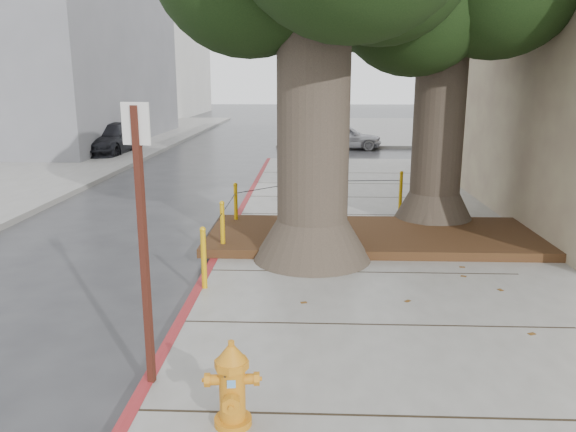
# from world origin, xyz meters

# --- Properties ---
(ground) EXTENTS (140.00, 140.00, 0.00)m
(ground) POSITION_xyz_m (0.00, 0.00, 0.00)
(ground) COLOR #28282B
(ground) RESTS_ON ground
(sidewalk_far) EXTENTS (16.00, 20.00, 0.15)m
(sidewalk_far) POSITION_xyz_m (6.00, 30.00, 0.07)
(sidewalk_far) COLOR slate
(sidewalk_far) RESTS_ON ground
(curb_red) EXTENTS (0.14, 26.00, 0.16)m
(curb_red) POSITION_xyz_m (-2.00, 2.50, 0.07)
(curb_red) COLOR maroon
(curb_red) RESTS_ON ground
(planter_bed) EXTENTS (6.40, 2.60, 0.16)m
(planter_bed) POSITION_xyz_m (0.90, 3.90, 0.23)
(planter_bed) COLOR black
(planter_bed) RESTS_ON sidewalk_main
(building_far_grey) EXTENTS (12.00, 16.00, 12.00)m
(building_far_grey) POSITION_xyz_m (-15.00, 22.00, 6.00)
(building_far_grey) COLOR slate
(building_far_grey) RESTS_ON ground
(building_far_white) EXTENTS (12.00, 18.00, 15.00)m
(building_far_white) POSITION_xyz_m (-17.00, 45.00, 7.50)
(building_far_white) COLOR silver
(building_far_white) RESTS_ON ground
(bollard_ring) EXTENTS (3.79, 5.39, 0.95)m
(bollard_ring) POSITION_xyz_m (-0.87, 4.38, 0.66)
(bollard_ring) COLOR #CB960B
(bollard_ring) RESTS_ON sidewalk_main
(fire_hydrant) EXTENTS (0.43, 0.39, 0.82)m
(fire_hydrant) POSITION_xyz_m (-1.01, -2.19, 0.55)
(fire_hydrant) COLOR orange
(fire_hydrant) RESTS_ON sidewalk_main
(signpost) EXTENTS (0.28, 0.08, 2.82)m
(signpost) POSITION_xyz_m (-1.95, -1.48, 1.75)
(signpost) COLOR #471911
(signpost) RESTS_ON sidewalk_main
(car_silver) EXTENTS (3.44, 1.51, 1.15)m
(car_silver) POSITION_xyz_m (1.25, 19.89, 0.58)
(car_silver) COLOR #A8A7AC
(car_silver) RESTS_ON ground
(car_red) EXTENTS (4.16, 1.61, 1.35)m
(car_red) POSITION_xyz_m (9.92, 19.85, 0.67)
(car_red) COLOR maroon
(car_red) RESTS_ON ground
(car_dark) EXTENTS (2.05, 4.76, 1.37)m
(car_dark) POSITION_xyz_m (-9.08, 17.34, 0.68)
(car_dark) COLOR black
(car_dark) RESTS_ON ground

